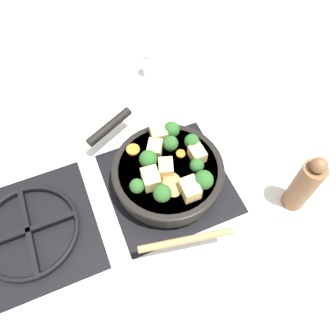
{
  "coord_description": "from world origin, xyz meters",
  "views": [
    {
      "loc": [
        -0.38,
        0.16,
        0.76
      ],
      "look_at": [
        0.0,
        0.0,
        0.08
      ],
      "focal_mm": 35.0,
      "sensor_mm": 36.0,
      "label": 1
    }
  ],
  "objects_px": {
    "skillet_pan": "(167,172)",
    "wooden_spoon": "(179,213)",
    "pepper_mill": "(304,185)",
    "salt_shaker": "(148,64)"
  },
  "relations": [
    {
      "from": "skillet_pan",
      "to": "salt_shaker",
      "type": "relative_size",
      "value": 4.26
    },
    {
      "from": "skillet_pan",
      "to": "salt_shaker",
      "type": "height_order",
      "value": "salt_shaker"
    },
    {
      "from": "wooden_spoon",
      "to": "salt_shaker",
      "type": "height_order",
      "value": "wooden_spoon"
    },
    {
      "from": "skillet_pan",
      "to": "pepper_mill",
      "type": "relative_size",
      "value": 1.88
    },
    {
      "from": "pepper_mill",
      "to": "salt_shaker",
      "type": "height_order",
      "value": "pepper_mill"
    },
    {
      "from": "wooden_spoon",
      "to": "pepper_mill",
      "type": "height_order",
      "value": "pepper_mill"
    },
    {
      "from": "wooden_spoon",
      "to": "pepper_mill",
      "type": "bearing_deg",
      "value": -99.37
    },
    {
      "from": "skillet_pan",
      "to": "pepper_mill",
      "type": "distance_m",
      "value": 0.33
    },
    {
      "from": "skillet_pan",
      "to": "wooden_spoon",
      "type": "relative_size",
      "value": 1.79
    },
    {
      "from": "salt_shaker",
      "to": "wooden_spoon",
      "type": "bearing_deg",
      "value": 166.82
    }
  ]
}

